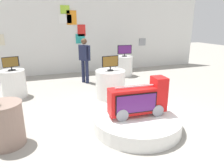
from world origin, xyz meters
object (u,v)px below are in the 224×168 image
tv_on_left_rear (11,63)px  shopper_browsing_near_truck (85,57)px  tv_on_right_rear (125,50)px  side_table_round (5,124)px  novelty_firetruck_tv (139,101)px  display_pedestal_right_rear (124,66)px  main_display_pedestal (137,121)px  display_pedestal_left_rear (14,84)px  tv_on_center_rear (110,62)px  display_pedestal_center_rear (110,84)px

tv_on_left_rear → shopper_browsing_near_truck: (2.25, 0.76, -0.08)m
tv_on_right_rear → side_table_round: (-3.84, -3.83, -0.64)m
novelty_firetruck_tv → display_pedestal_right_rear: 4.29m
main_display_pedestal → novelty_firetruck_tv: (0.02, -0.01, 0.46)m
display_pedestal_left_rear → tv_on_center_rear: bearing=-19.8°
display_pedestal_right_rear → display_pedestal_left_rear: bearing=-162.7°
main_display_pedestal → display_pedestal_right_rear: 4.29m
novelty_firetruck_tv → tv_on_right_rear: (1.39, 4.05, 0.44)m
display_pedestal_right_rear → tv_on_right_rear: size_ratio=1.36×
tv_on_center_rear → tv_on_right_rear: bearing=58.3°
display_pedestal_left_rear → display_pedestal_right_rear: 4.15m
display_pedestal_left_rear → tv_on_left_rear: 0.60m
main_display_pedestal → shopper_browsing_near_truck: shopper_browsing_near_truck is taller
tv_on_center_rear → display_pedestal_left_rear: bearing=160.2°
display_pedestal_center_rear → tv_on_center_rear: (-0.00, -0.00, 0.63)m
novelty_firetruck_tv → tv_on_left_rear: 3.84m
main_display_pedestal → tv_on_left_rear: tv_on_left_rear is taller
novelty_firetruck_tv → side_table_round: (-2.45, 0.22, -0.20)m
main_display_pedestal → tv_on_right_rear: 4.37m
tv_on_left_rear → shopper_browsing_near_truck: shopper_browsing_near_truck is taller
main_display_pedestal → tv_on_right_rear: size_ratio=3.07×
main_display_pedestal → novelty_firetruck_tv: bearing=-19.6°
novelty_firetruck_tv → tv_on_right_rear: 4.30m
display_pedestal_left_rear → display_pedestal_right_rear: size_ratio=1.00×
display_pedestal_center_rear → shopper_browsing_near_truck: (-0.37, 1.70, 0.52)m
display_pedestal_center_rear → side_table_round: bearing=-146.4°
tv_on_right_rear → side_table_round: size_ratio=0.74×
main_display_pedestal → shopper_browsing_near_truck: 3.67m
display_pedestal_right_rear → shopper_browsing_near_truck: size_ratio=0.51×
tv_on_right_rear → tv_on_left_rear: bearing=-162.7°
novelty_firetruck_tv → side_table_round: size_ratio=1.50×
tv_on_left_rear → side_table_round: (0.12, -2.59, -0.60)m
novelty_firetruck_tv → side_table_round: 2.47m
main_display_pedestal → shopper_browsing_near_truck: (-0.30, 3.57, 0.78)m
main_display_pedestal → tv_on_right_rear: bearing=70.7°
display_pedestal_left_rear → tv_on_center_rear: size_ratio=1.63×
tv_on_center_rear → display_pedestal_right_rear: 2.64m
main_display_pedestal → display_pedestal_right_rear: (1.41, 4.05, 0.26)m
tv_on_left_rear → tv_on_right_rear: 4.15m
main_display_pedestal → shopper_browsing_near_truck: size_ratio=1.14×
display_pedestal_center_rear → display_pedestal_left_rear: bearing=160.2°
main_display_pedestal → display_pedestal_center_rear: size_ratio=2.13×
display_pedestal_left_rear → shopper_browsing_near_truck: bearing=18.7°
tv_on_center_rear → shopper_browsing_near_truck: (-0.37, 1.70, -0.11)m
tv_on_left_rear → shopper_browsing_near_truck: 2.38m
display_pedestal_right_rear → tv_on_right_rear: bearing=-86.5°
novelty_firetruck_tv → display_pedestal_center_rear: novelty_firetruck_tv is taller
tv_on_left_rear → display_pedestal_center_rear: (2.62, -0.94, -0.60)m
side_table_round → main_display_pedestal: bearing=-5.1°
display_pedestal_left_rear → side_table_round: bearing=-87.3°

